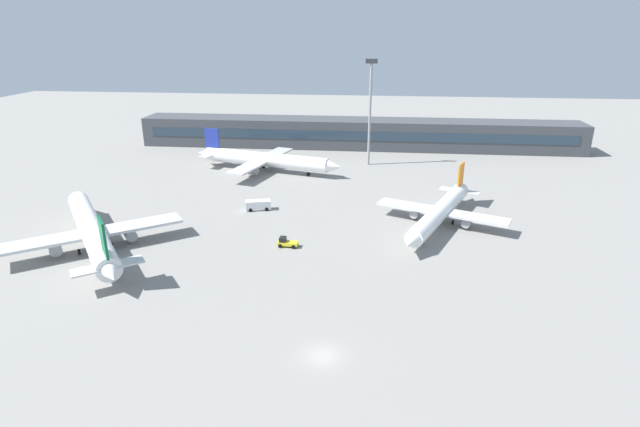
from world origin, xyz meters
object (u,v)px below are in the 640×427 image
Objects in this scene: baggage_tug_yellow at (286,242)px; service_van_white at (258,205)px; airplane_far at (266,160)px; airplane_mid at (440,212)px; airplane_near at (91,229)px; floodlight_tower_west at (370,106)px.

baggage_tug_yellow is 20.32m from service_van_white.
baggage_tug_yellow is at bearing -74.10° from airplane_far.
airplane_far is at bearing 140.04° from airplane_mid.
airplane_near is 33.14m from service_van_white.
service_van_white is (4.52, -29.90, -2.11)m from airplane_far.
airplane_far is 31.81m from floodlight_tower_west.
airplane_mid is 0.84× the size of airplane_far.
service_van_white is (-37.17, 5.03, -1.70)m from airplane_mid.
floodlight_tower_west is (13.38, 58.30, 15.61)m from baggage_tug_yellow.
baggage_tug_yellow is (33.99, 3.72, -2.50)m from airplane_near.
floodlight_tower_west is (27.06, 10.27, 13.19)m from airplane_far.
airplane_near is 1.04× the size of airplane_mid.
airplane_near reaches higher than baggage_tug_yellow.
airplane_far is at bearing 98.59° from service_van_white.
service_van_white is 48.54m from floodlight_tower_west.
floodlight_tower_west reaches higher than service_van_white.
airplane_far is at bearing 105.90° from baggage_tug_yellow.
airplane_far is 1.46× the size of floodlight_tower_west.
airplane_near is at bearing -138.65° from service_van_white.
airplane_near is at bearing -164.82° from airplane_mid.
baggage_tug_yellow is (-28.01, -13.10, -2.02)m from airplane_mid.
floodlight_tower_west is (22.54, 40.17, 15.29)m from service_van_white.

